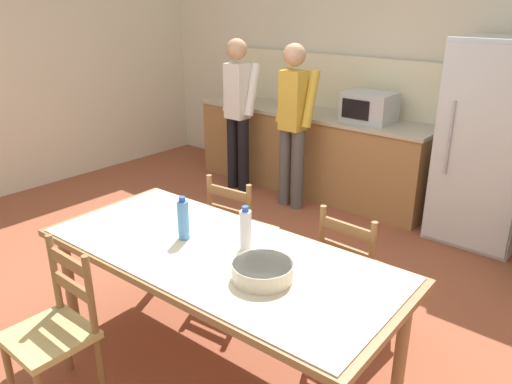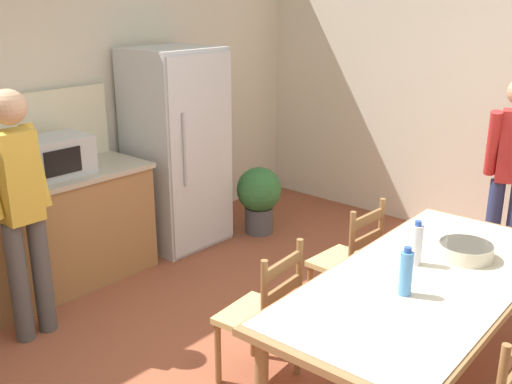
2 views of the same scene
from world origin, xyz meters
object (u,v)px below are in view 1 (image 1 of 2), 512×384
(microwave, at_px, (369,107))
(person_at_counter, at_px, (293,119))
(chair_side_far_left, at_px, (240,232))
(bottle_near_centre, at_px, (183,219))
(refrigerator, at_px, (489,144))
(person_at_sink, at_px, (238,108))
(dining_table, at_px, (218,262))
(chair_side_far_right, at_px, (354,273))
(chair_side_near_left, at_px, (55,331))
(bottle_off_centre, at_px, (245,230))
(serving_bowl, at_px, (263,270))

(microwave, height_order, person_at_counter, person_at_counter)
(chair_side_far_left, bearing_deg, bottle_near_centre, 101.89)
(refrigerator, height_order, bottle_near_centre, refrigerator)
(refrigerator, relative_size, person_at_sink, 1.06)
(microwave, xyz_separation_m, chair_side_far_left, (0.07, -2.06, -0.64))
(microwave, distance_m, bottle_near_centre, 2.85)
(dining_table, xyz_separation_m, person_at_sink, (-1.95, 2.32, 0.27))
(refrigerator, distance_m, chair_side_far_left, 2.38)
(chair_side_far_right, distance_m, chair_side_near_left, 1.83)
(bottle_off_centre, bearing_deg, chair_side_far_left, 134.41)
(dining_table, distance_m, person_at_sink, 3.04)
(refrigerator, height_order, person_at_sink, refrigerator)
(refrigerator, distance_m, microwave, 1.22)
(dining_table, xyz_separation_m, person_at_counter, (-1.16, 2.30, 0.27))
(serving_bowl, bearing_deg, person_at_counter, 123.27)
(bottle_near_centre, relative_size, chair_side_far_right, 0.30)
(refrigerator, xyz_separation_m, chair_side_far_left, (-1.14, -2.04, -0.47))
(chair_side_far_right, xyz_separation_m, chair_side_near_left, (-0.92, -1.58, 0.00))
(microwave, relative_size, bottle_off_centre, 1.85)
(serving_bowl, relative_size, chair_side_far_right, 0.35)
(dining_table, distance_m, bottle_off_centre, 0.25)
(bottle_near_centre, distance_m, chair_side_near_left, 0.92)
(refrigerator, height_order, chair_side_near_left, refrigerator)
(person_at_counter, bearing_deg, bottle_off_centre, -149.75)
(dining_table, distance_m, serving_bowl, 0.41)
(serving_bowl, height_order, chair_side_far_left, chair_side_far_left)
(bottle_near_centre, bearing_deg, chair_side_far_right, 47.49)
(bottle_off_centre, bearing_deg, refrigerator, 79.00)
(bottle_off_centre, height_order, chair_side_far_right, bottle_off_centre)
(microwave, relative_size, bottle_near_centre, 1.85)
(chair_side_far_left, bearing_deg, chair_side_near_left, 86.29)
(dining_table, height_order, serving_bowl, serving_bowl)
(serving_bowl, height_order, chair_side_near_left, chair_side_near_left)
(chair_side_far_right, bearing_deg, serving_bowl, 86.51)
(refrigerator, bearing_deg, bottle_off_centre, -101.00)
(chair_side_far_left, bearing_deg, chair_side_far_right, 176.33)
(refrigerator, relative_size, dining_table, 0.82)
(bottle_near_centre, xyz_separation_m, person_at_counter, (-0.89, 2.31, 0.07))
(bottle_near_centre, distance_m, person_at_sink, 2.87)
(person_at_counter, bearing_deg, chair_side_near_left, -167.22)
(microwave, distance_m, chair_side_near_left, 3.67)
(serving_bowl, height_order, chair_side_far_right, chair_side_far_right)
(bottle_near_centre, relative_size, person_at_sink, 0.16)
(refrigerator, xyz_separation_m, person_at_counter, (-1.79, -0.50, 0.05))
(refrigerator, relative_size, person_at_counter, 1.06)
(bottle_off_centre, distance_m, person_at_sink, 3.01)
(serving_bowl, distance_m, chair_side_far_right, 0.93)
(refrigerator, relative_size, chair_side_far_right, 2.01)
(microwave, height_order, dining_table, microwave)
(refrigerator, bearing_deg, bottle_near_centre, -107.72)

